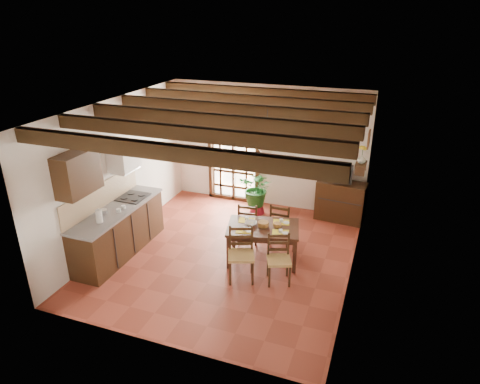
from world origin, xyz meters
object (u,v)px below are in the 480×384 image
at_px(chair_near_right, 279,268).
at_px(pendant_lamp, 267,151).
at_px(chair_far_left, 249,229).
at_px(sideboard, 341,201).
at_px(potted_plant, 257,190).
at_px(kitchen_counter, 119,230).
at_px(chair_near_left, 241,264).
at_px(crt_tv, 343,174).
at_px(dining_table, 263,231).
at_px(chair_far_right, 281,231).

bearing_deg(chair_near_right, pendant_lamp, 103.42).
distance_m(chair_far_left, sideboard, 2.24).
bearing_deg(potted_plant, kitchen_counter, -127.32).
relative_size(chair_near_left, crt_tv, 2.36).
xyz_separation_m(chair_near_right, potted_plant, (-1.15, 2.41, 0.30)).
bearing_deg(crt_tv, kitchen_counter, -146.68).
distance_m(dining_table, sideboard, 2.43).
relative_size(chair_near_right, sideboard, 0.83).
xyz_separation_m(dining_table, chair_far_right, (0.16, 0.71, -0.33)).
xyz_separation_m(sideboard, potted_plant, (-1.81, -0.31, 0.13)).
height_order(chair_near_right, chair_far_left, chair_far_left).
height_order(chair_far_right, crt_tv, crt_tv).
distance_m(dining_table, chair_near_right, 0.80).
relative_size(chair_far_left, chair_far_right, 0.98).
bearing_deg(chair_far_left, sideboard, -141.74).
xyz_separation_m(kitchen_counter, potted_plant, (1.92, 2.52, 0.10)).
xyz_separation_m(chair_near_right, crt_tv, (0.65, 2.71, 0.80)).
relative_size(sideboard, pendant_lamp, 1.22).
height_order(kitchen_counter, pendant_lamp, pendant_lamp).
distance_m(chair_near_left, chair_far_left, 1.30).
bearing_deg(chair_near_left, pendant_lamp, 57.51).
relative_size(kitchen_counter, dining_table, 1.58).
distance_m(kitchen_counter, chair_near_right, 3.08).
distance_m(chair_far_left, chair_far_right, 0.63).
height_order(dining_table, sideboard, sideboard).
height_order(chair_near_right, sideboard, sideboard).
bearing_deg(chair_far_left, dining_table, 122.02).
bearing_deg(chair_near_left, crt_tv, 45.07).
height_order(dining_table, chair_far_left, chair_far_left).
bearing_deg(kitchen_counter, potted_plant, 52.68).
distance_m(chair_near_left, sideboard, 3.13).
height_order(chair_near_left, chair_near_right, chair_near_left).
bearing_deg(dining_table, chair_near_left, -116.25).
bearing_deg(crt_tv, sideboard, 86.21).
relative_size(chair_far_left, potted_plant, 0.40).
bearing_deg(chair_far_right, chair_near_left, 78.30).
xyz_separation_m(sideboard, pendant_lamp, (-1.11, -2.05, 1.64)).
bearing_deg(dining_table, kitchen_counter, -178.68).
relative_size(chair_far_left, crt_tv, 2.16).
xyz_separation_m(chair_near_left, sideboard, (1.27, 2.86, 0.14)).
xyz_separation_m(chair_far_left, potted_plant, (-0.24, 1.29, 0.30)).
height_order(chair_near_left, pendant_lamp, pendant_lamp).
height_order(chair_near_right, potted_plant, potted_plant).
relative_size(chair_near_right, potted_plant, 0.39).
xyz_separation_m(crt_tv, pendant_lamp, (-1.11, -2.05, 1.01)).
bearing_deg(pendant_lamp, chair_far_right, 75.21).
relative_size(chair_near_left, sideboard, 0.92).
distance_m(chair_far_right, pendant_lamp, 1.91).
height_order(kitchen_counter, sideboard, kitchen_counter).
bearing_deg(chair_far_left, crt_tv, -141.85).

